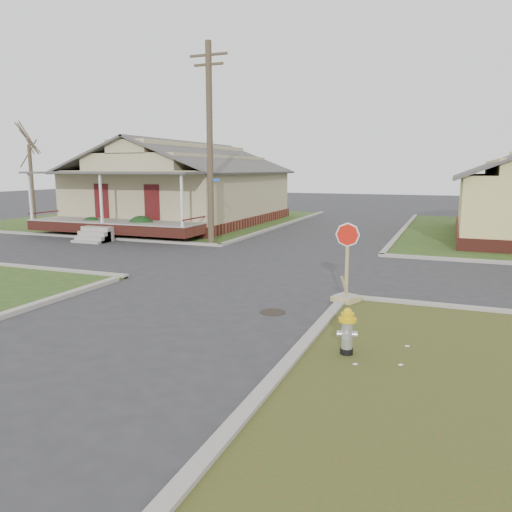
% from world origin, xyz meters
% --- Properties ---
extents(ground, '(120.00, 120.00, 0.00)m').
position_xyz_m(ground, '(0.00, 0.00, 0.00)').
color(ground, '#2B2B2E').
rests_on(ground, ground).
extents(verge_far_left, '(19.00, 19.00, 0.05)m').
position_xyz_m(verge_far_left, '(-13.00, 18.00, 0.03)').
color(verge_far_left, '#254217').
rests_on(verge_far_left, ground).
extents(curbs, '(80.00, 40.00, 0.12)m').
position_xyz_m(curbs, '(0.00, 5.00, 0.00)').
color(curbs, gray).
rests_on(curbs, ground).
extents(manhole, '(0.64, 0.64, 0.01)m').
position_xyz_m(manhole, '(2.20, -0.50, 0.01)').
color(manhole, black).
rests_on(manhole, ground).
extents(corner_house, '(10.10, 15.50, 5.30)m').
position_xyz_m(corner_house, '(-10.00, 16.68, 2.28)').
color(corner_house, maroon).
rests_on(corner_house, ground).
extents(utility_pole, '(1.80, 0.28, 9.00)m').
position_xyz_m(utility_pole, '(-4.20, 8.90, 4.66)').
color(utility_pole, '#3B2E22').
rests_on(utility_pole, ground).
extents(tree_far_left, '(0.22, 0.22, 4.90)m').
position_xyz_m(tree_far_left, '(-18.00, 12.00, 2.50)').
color(tree_far_left, '#3B2E22').
rests_on(tree_far_left, verge_far_left).
extents(fire_hydrant, '(0.33, 0.33, 0.89)m').
position_xyz_m(fire_hydrant, '(4.47, -2.75, 0.54)').
color(fire_hydrant, black).
rests_on(fire_hydrant, ground).
extents(stop_sign, '(0.59, 0.58, 2.09)m').
position_xyz_m(stop_sign, '(3.70, 1.01, 0.50)').
color(stop_sign, tan).
rests_on(stop_sign, ground).
extents(hedge_left, '(1.31, 1.08, 1.00)m').
position_xyz_m(hedge_left, '(-11.44, 9.39, 0.55)').
color(hedge_left, '#133614').
rests_on(hedge_left, verge_far_left).
extents(hedge_right, '(1.44, 1.18, 1.10)m').
position_xyz_m(hedge_right, '(-8.48, 9.56, 0.60)').
color(hedge_right, '#133614').
rests_on(hedge_right, verge_far_left).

